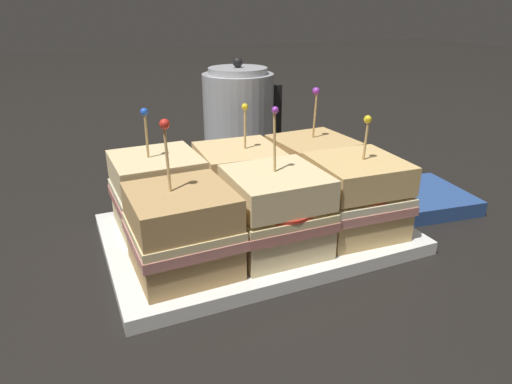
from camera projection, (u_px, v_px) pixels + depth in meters
ground_plane at (256, 239)px, 0.65m from camera, size 6.00×6.00×0.00m
serving_platter at (256, 233)px, 0.65m from camera, size 0.41×0.27×0.02m
sandwich_front_left at (182, 230)px, 0.53m from camera, size 0.12×0.12×0.18m
sandwich_front_center at (274, 212)px, 0.57m from camera, size 0.12×0.12×0.18m
sandwich_front_right at (356, 196)px, 0.62m from camera, size 0.12×0.12×0.16m
sandwich_back_left at (158, 192)px, 0.63m from camera, size 0.12×0.12×0.17m
sandwich_back_center at (240, 180)px, 0.68m from camera, size 0.12×0.12×0.16m
sandwich_back_right at (312, 169)px, 0.72m from camera, size 0.12×0.12×0.18m
kettle_steel at (239, 115)px, 0.95m from camera, size 0.17×0.15×0.21m
napkin_stack at (420, 198)px, 0.75m from camera, size 0.16×0.16×0.02m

